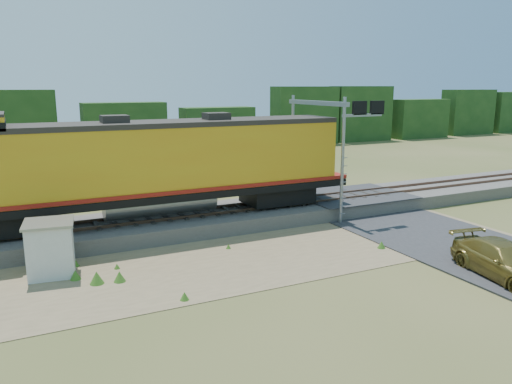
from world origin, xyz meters
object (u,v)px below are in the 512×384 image
shed (51,248)px  signal_gantry (327,127)px  locomotive (153,164)px  car (505,261)px

shed → signal_gantry: bearing=19.5°
locomotive → car: bearing=-48.5°
shed → car: size_ratio=0.46×
locomotive → signal_gantry: signal_gantry is taller
shed → signal_gantry: 16.78m
signal_gantry → car: 12.85m
locomotive → shed: locomotive is taller
shed → locomotive: bearing=44.0°
signal_gantry → shed: bearing=-167.8°
shed → car: (16.67, -8.52, -0.44)m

